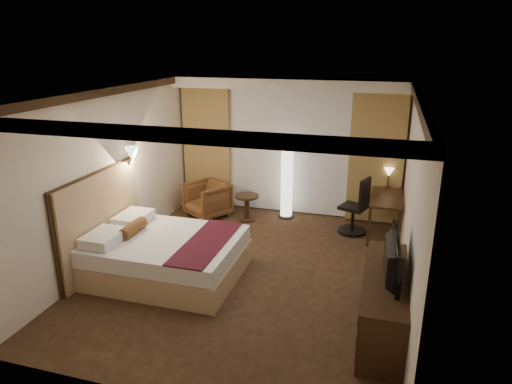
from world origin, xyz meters
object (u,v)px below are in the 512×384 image
(office_chair, at_px, (353,205))
(dresser, at_px, (384,302))
(television, at_px, (386,250))
(side_table, at_px, (247,208))
(floor_lamp, at_px, (287,182))
(desk, at_px, (385,215))
(armchair, at_px, (207,198))
(bed, at_px, (167,256))

(office_chair, height_order, dresser, office_chair)
(office_chair, xyz_separation_m, television, (0.59, -2.92, 0.52))
(side_table, relative_size, floor_lamp, 0.35)
(floor_lamp, relative_size, desk, 1.14)
(floor_lamp, xyz_separation_m, desk, (1.90, -0.37, -0.35))
(floor_lamp, distance_m, dresser, 3.88)
(armchair, height_order, television, television)
(desk, distance_m, dresser, 2.97)
(office_chair, xyz_separation_m, dresser, (0.62, -2.92, -0.16))
(armchair, distance_m, floor_lamp, 1.62)
(floor_lamp, bearing_deg, desk, -10.99)
(desk, distance_m, office_chair, 0.59)
(bed, bearing_deg, television, -9.24)
(bed, xyz_separation_m, floor_lamp, (1.18, 2.83, 0.42))
(desk, bearing_deg, television, -89.61)
(side_table, relative_size, desk, 0.40)
(bed, distance_m, dresser, 3.17)
(bed, xyz_separation_m, television, (3.10, -0.50, 0.75))
(bed, height_order, dresser, dresser)
(side_table, xyz_separation_m, dresser, (2.65, -2.96, 0.11))
(armchair, xyz_separation_m, television, (3.45, -2.94, 0.68))
(side_table, height_order, desk, desk)
(armchair, xyz_separation_m, side_table, (0.83, 0.02, -0.12))
(bed, height_order, desk, desk)
(desk, height_order, office_chair, office_chair)
(side_table, xyz_separation_m, desk, (2.60, 0.01, 0.12))
(bed, xyz_separation_m, armchair, (-0.35, 2.44, 0.07))
(desk, bearing_deg, side_table, -179.86)
(office_chair, bearing_deg, side_table, -161.25)
(bed, distance_m, floor_lamp, 3.10)
(armchair, xyz_separation_m, desk, (3.43, 0.03, -0.01))
(office_chair, bearing_deg, floor_lamp, -177.45)
(bed, height_order, side_table, bed)
(television, bearing_deg, bed, 77.05)
(dresser, relative_size, television, 1.72)
(side_table, distance_m, office_chair, 2.06)
(side_table, relative_size, office_chair, 0.48)
(side_table, bearing_deg, dresser, -48.16)
(floor_lamp, height_order, dresser, floor_lamp)
(bed, relative_size, armchair, 2.79)
(side_table, bearing_deg, armchair, -178.64)
(desk, bearing_deg, dresser, -89.04)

